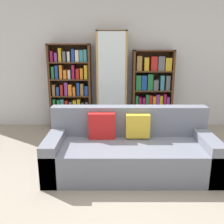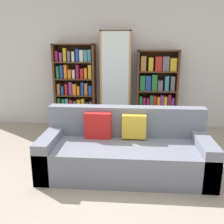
{
  "view_description": "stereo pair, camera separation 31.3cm",
  "coord_description": "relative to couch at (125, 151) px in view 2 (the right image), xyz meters",
  "views": [
    {
      "loc": [
        -0.18,
        -2.52,
        1.65
      ],
      "look_at": [
        -0.19,
        1.48,
        0.59
      ],
      "focal_mm": 40.0,
      "sensor_mm": 36.0,
      "label": 1
    },
    {
      "loc": [
        0.13,
        -2.5,
        1.65
      ],
      "look_at": [
        -0.19,
        1.48,
        0.59
      ],
      "focal_mm": 40.0,
      "sensor_mm": 36.0,
      "label": 2
    }
  ],
  "objects": [
    {
      "name": "ground_plane",
      "position": [
        -0.06,
        -0.59,
        -0.29
      ],
      "size": [
        16.0,
        16.0,
        0.0
      ],
      "primitive_type": "plane",
      "color": "gray"
    },
    {
      "name": "wall_back",
      "position": [
        -0.06,
        2.06,
        1.06
      ],
      "size": [
        6.48,
        0.06,
        2.7
      ],
      "color": "silver",
      "rests_on": "ground"
    },
    {
      "name": "couch",
      "position": [
        0.0,
        0.0,
        0.0
      ],
      "size": [
        2.19,
        0.91,
        0.83
      ],
      "color": "slate",
      "rests_on": "ground"
    },
    {
      "name": "bookshelf_left",
      "position": [
        -1.07,
        1.85,
        0.52
      ],
      "size": [
        0.82,
        0.32,
        1.69
      ],
      "color": "#4C2D19",
      "rests_on": "ground"
    },
    {
      "name": "display_cabinet",
      "position": [
        -0.25,
        1.83,
        0.68
      ],
      "size": [
        0.59,
        0.36,
        1.93
      ],
      "color": "#AD7F4C",
      "rests_on": "ground"
    },
    {
      "name": "bookshelf_right",
      "position": [
        0.57,
        1.85,
        0.49
      ],
      "size": [
        0.8,
        0.32,
        1.57
      ],
      "color": "#4C2D19",
      "rests_on": "ground"
    },
    {
      "name": "wine_bottle",
      "position": [
        0.34,
        0.8,
        -0.12
      ],
      "size": [
        0.09,
        0.09,
        0.39
      ],
      "color": "black",
      "rests_on": "ground"
    }
  ]
}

